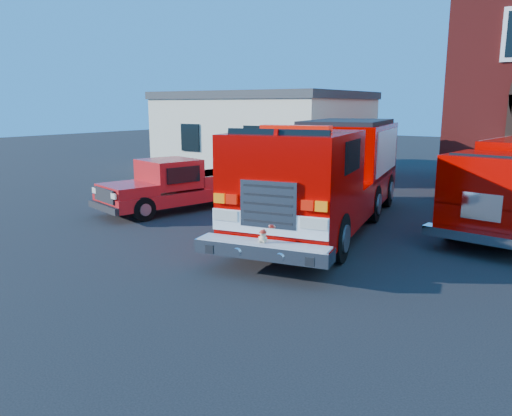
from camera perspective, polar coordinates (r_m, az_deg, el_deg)
The scene contains 4 objects.
ground at distance 12.89m, azimuth 3.00°, elevation -4.77°, with size 100.00×100.00×0.00m, color black.
side_building at distance 28.20m, azimuth 1.06°, elevation 8.76°, with size 10.20×8.20×4.35m.
fire_engine at distance 15.24m, azimuth 8.24°, elevation 4.01°, with size 4.76×10.65×3.17m.
pickup_truck at distance 17.82m, azimuth -9.11°, elevation 2.52°, with size 3.33×5.83×1.80m.
Camera 1 is at (6.37, -10.60, 3.65)m, focal length 35.00 mm.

